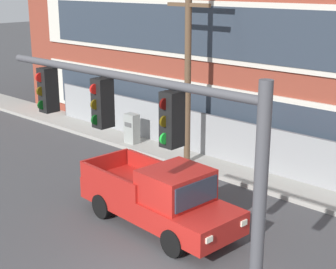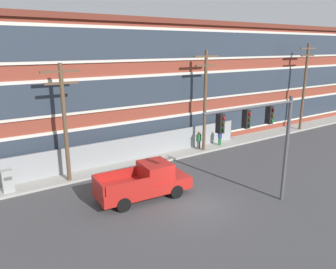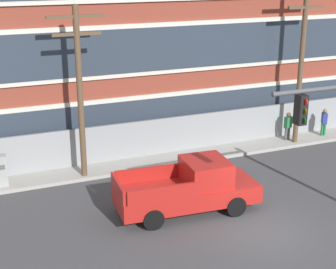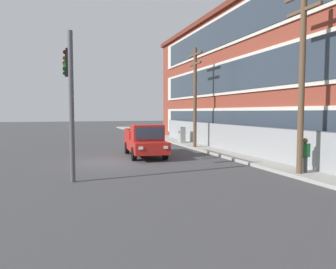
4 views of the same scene
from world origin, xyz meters
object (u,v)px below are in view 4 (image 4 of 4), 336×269
(utility_pole_midblock, at_px, (302,70))
(electrical_cabinet, at_px, (182,136))
(traffic_signal_mast, at_px, (69,76))
(pickup_truck_red, at_px, (145,142))
(pedestrian_near_cabinet, at_px, (305,154))
(utility_pole_near_corner, at_px, (195,93))

(utility_pole_midblock, distance_m, electrical_cabinet, 15.58)
(traffic_signal_mast, xyz_separation_m, pickup_truck_red, (-4.42, 4.66, -3.50))
(pedestrian_near_cabinet, bearing_deg, utility_pole_near_corner, -177.21)
(utility_pole_midblock, bearing_deg, electrical_cabinet, 179.37)
(pickup_truck_red, relative_size, utility_pole_midblock, 0.68)
(utility_pole_near_corner, xyz_separation_m, utility_pole_midblock, (11.49, 0.12, 0.36))
(utility_pole_near_corner, relative_size, pedestrian_near_cabinet, 4.55)
(traffic_signal_mast, distance_m, electrical_cabinet, 15.15)
(utility_pole_near_corner, bearing_deg, electrical_cabinet, 175.48)
(utility_pole_near_corner, relative_size, electrical_cabinet, 4.99)
(traffic_signal_mast, bearing_deg, utility_pole_near_corner, 128.54)
(pickup_truck_red, bearing_deg, utility_pole_midblock, 29.78)
(utility_pole_near_corner, bearing_deg, utility_pole_midblock, 0.59)
(electrical_cabinet, relative_size, pedestrian_near_cabinet, 0.91)
(electrical_cabinet, bearing_deg, traffic_signal_mast, -41.13)
(traffic_signal_mast, bearing_deg, pickup_truck_red, 133.43)
(utility_pole_midblock, bearing_deg, traffic_signal_mast, -112.97)
(pickup_truck_red, relative_size, pedestrian_near_cabinet, 3.37)
(pickup_truck_red, xyz_separation_m, pedestrian_near_cabinet, (8.24, 5.26, 0.01))
(utility_pole_midblock, xyz_separation_m, pedestrian_near_cabinet, (-0.20, 0.43, -3.66))
(utility_pole_near_corner, bearing_deg, traffic_signal_mast, -51.46)
(utility_pole_near_corner, height_order, pedestrian_near_cabinet, utility_pole_near_corner)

